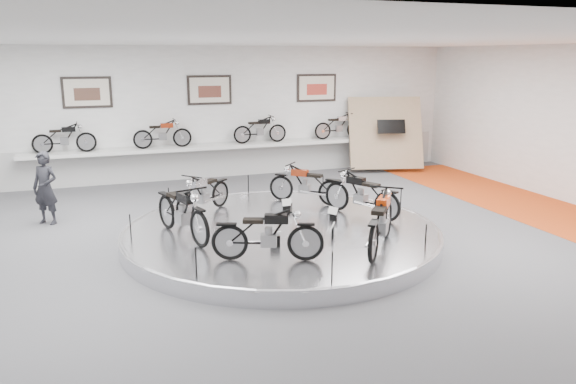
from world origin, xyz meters
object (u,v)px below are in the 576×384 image
object	(u,v)px
bike_b	(306,184)
visitor	(45,188)
display_platform	(281,235)
bike_c	(204,193)
bike_f	(381,221)
bike_d	(182,211)
bike_e	(268,234)
bike_a	(361,194)
shelf	(213,147)

from	to	relation	value
bike_b	visitor	xyz separation A→B (m)	(-5.73, 1.33, 0.06)
display_platform	bike_b	world-z (taller)	bike_b
bike_b	visitor	distance (m)	5.88
bike_c	bike_f	size ratio (longest dim) A/B	0.86
bike_c	bike_d	distance (m)	1.71
display_platform	visitor	distance (m)	5.49
bike_e	display_platform	bearing A→B (deg)	85.07
bike_a	bike_b	xyz separation A→B (m)	(-0.75, 1.40, -0.03)
bike_e	bike_f	bearing A→B (deg)	17.13
display_platform	visitor	size ratio (longest dim) A/B	3.89
display_platform	bike_e	xyz separation A→B (m)	(-0.83, -1.71, 0.63)
bike_a	bike_e	xyz separation A→B (m)	(-2.76, -1.96, -0.02)
display_platform	bike_f	xyz separation A→B (m)	(1.24, -1.85, 0.69)
shelf	bike_c	bearing A→B (deg)	-104.75
bike_c	shelf	bearing A→B (deg)	-146.40
bike_c	bike_e	world-z (taller)	bike_e
bike_a	bike_f	bearing A→B (deg)	134.51
bike_a	bike_d	distance (m)	3.92
bike_d	bike_e	xyz separation A→B (m)	(1.15, -1.74, -0.05)
display_platform	bike_b	distance (m)	2.12
bike_f	visitor	distance (m)	7.55
display_platform	bike_c	xyz separation A→B (m)	(-1.27, 1.58, 0.61)
bike_d	bike_f	distance (m)	3.74
bike_b	bike_f	xyz separation A→B (m)	(0.07, -3.50, 0.07)
display_platform	bike_c	distance (m)	2.12
bike_b	bike_a	bearing A→B (deg)	161.89
bike_d	visitor	distance (m)	3.91
shelf	visitor	bearing A→B (deg)	-143.13
display_platform	visitor	world-z (taller)	visitor
bike_a	bike_f	size ratio (longest dim) A/B	0.92
bike_a	bike_e	world-z (taller)	bike_a
bike_f	display_platform	bearing A→B (deg)	72.42
display_platform	shelf	size ratio (longest dim) A/B	0.58
display_platform	bike_e	world-z (taller)	bike_e
bike_e	bike_a	bearing A→B (deg)	56.49
shelf	bike_c	world-z (taller)	bike_c
display_platform	bike_c	world-z (taller)	bike_c
bike_b	bike_e	size ratio (longest dim) A/B	0.98
shelf	visitor	distance (m)	5.70
display_platform	bike_f	distance (m)	2.34
bike_a	shelf	bearing A→B (deg)	-10.23
shelf	bike_b	bearing A→B (deg)	-76.15
bike_a	bike_b	distance (m)	1.59
shelf	bike_a	bearing A→B (deg)	-72.63
bike_a	bike_c	size ratio (longest dim) A/B	1.06
bike_a	bike_e	bearing A→B (deg)	97.79
bike_a	bike_d	size ratio (longest dim) A/B	0.93
bike_a	bike_e	size ratio (longest dim) A/B	1.03
shelf	bike_a	size ratio (longest dim) A/B	6.58
shelf	bike_b	distance (m)	4.90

